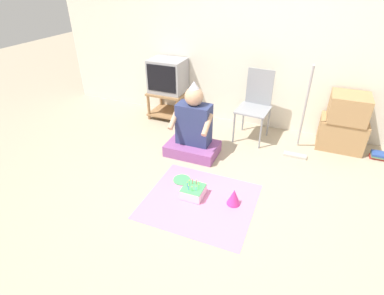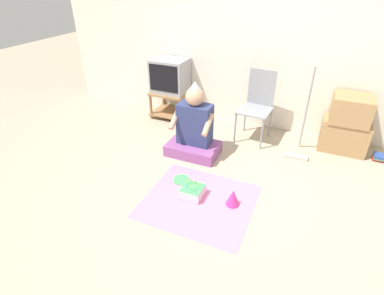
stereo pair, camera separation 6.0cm
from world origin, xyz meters
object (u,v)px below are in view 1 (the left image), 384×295
object	(u,v)px
birthday_cake	(193,191)
book_pile	(378,155)
folding_chair	(256,101)
cardboard_box_stack	(344,123)
tv	(168,76)
person_seated	(193,130)
dust_mop	(300,130)
party_hat_blue	(234,197)
paper_plate	(182,180)

from	to	relation	value
birthday_cake	book_pile	bearing A→B (deg)	39.75
folding_chair	cardboard_box_stack	world-z (taller)	folding_chair
tv	person_seated	distance (m)	1.21
tv	dust_mop	bearing A→B (deg)	-11.31
tv	birthday_cake	distance (m)	2.08
tv	book_pile	world-z (taller)	tv
party_hat_blue	paper_plate	world-z (taller)	party_hat_blue
paper_plate	cardboard_box_stack	bearing A→B (deg)	42.17
book_pile	tv	bearing A→B (deg)	177.43
dust_mop	person_seated	size ratio (longest dim) A/B	1.23
cardboard_box_stack	party_hat_blue	distance (m)	1.90
tv	book_pile	size ratio (longest dim) A/B	2.82
folding_chair	person_seated	distance (m)	0.97
book_pile	party_hat_blue	bearing A→B (deg)	-133.68
birthday_cake	party_hat_blue	world-z (taller)	party_hat_blue
tv	birthday_cake	size ratio (longest dim) A/B	2.33
folding_chair	party_hat_blue	world-z (taller)	folding_chair
tv	party_hat_blue	xyz separation A→B (m)	(1.51, -1.63, -0.57)
person_seated	birthday_cake	world-z (taller)	person_seated
birthday_cake	cardboard_box_stack	bearing A→B (deg)	49.87
person_seated	folding_chair	bearing A→B (deg)	50.60
person_seated	party_hat_blue	world-z (taller)	person_seated
paper_plate	birthday_cake	bearing A→B (deg)	-42.09
dust_mop	birthday_cake	size ratio (longest dim) A/B	5.27
party_hat_blue	folding_chair	bearing A→B (deg)	95.48
cardboard_box_stack	birthday_cake	distance (m)	2.18
dust_mop	birthday_cake	world-z (taller)	dust_mop
person_seated	tv	bearing A→B (deg)	131.28
folding_chair	person_seated	world-z (taller)	person_seated
folding_chair	dust_mop	distance (m)	0.70
birthday_cake	person_seated	bearing A→B (deg)	112.10
book_pile	cardboard_box_stack	bearing A→B (deg)	165.79
book_pile	paper_plate	world-z (taller)	book_pile
tv	cardboard_box_stack	bearing A→B (deg)	-0.38
tv	paper_plate	bearing A→B (deg)	-59.34
cardboard_box_stack	paper_plate	distance (m)	2.20
cardboard_box_stack	person_seated	size ratio (longest dim) A/B	0.78
paper_plate	party_hat_blue	bearing A→B (deg)	-13.71
person_seated	birthday_cake	size ratio (longest dim) A/B	4.28
cardboard_box_stack	party_hat_blue	world-z (taller)	cardboard_box_stack
person_seated	party_hat_blue	size ratio (longest dim) A/B	5.48
folding_chair	party_hat_blue	distance (m)	1.55
folding_chair	party_hat_blue	size ratio (longest dim) A/B	5.39
folding_chair	book_pile	world-z (taller)	folding_chair
tv	person_seated	world-z (taller)	person_seated
birthday_cake	party_hat_blue	bearing A→B (deg)	5.50
dust_mop	person_seated	bearing A→B (deg)	-158.65
person_seated	paper_plate	xyz separation A→B (m)	(0.11, -0.60, -0.31)
dust_mop	book_pile	xyz separation A→B (m)	(0.95, 0.27, -0.29)
cardboard_box_stack	dust_mop	xyz separation A→B (m)	(-0.50, -0.38, -0.02)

